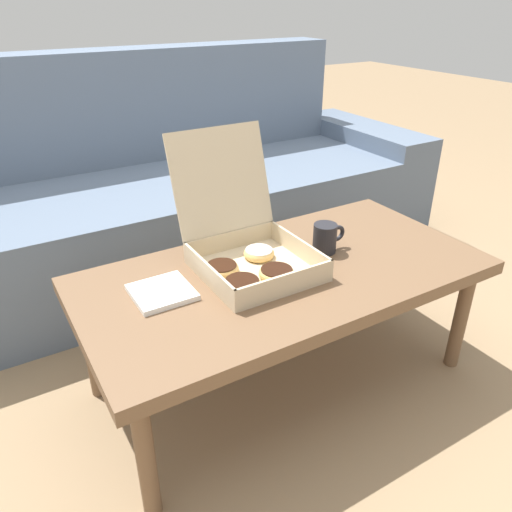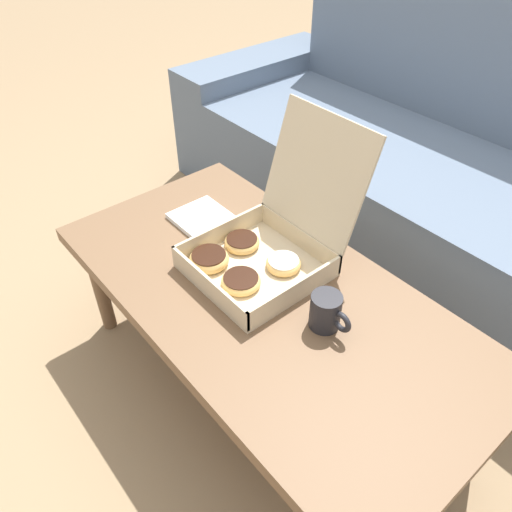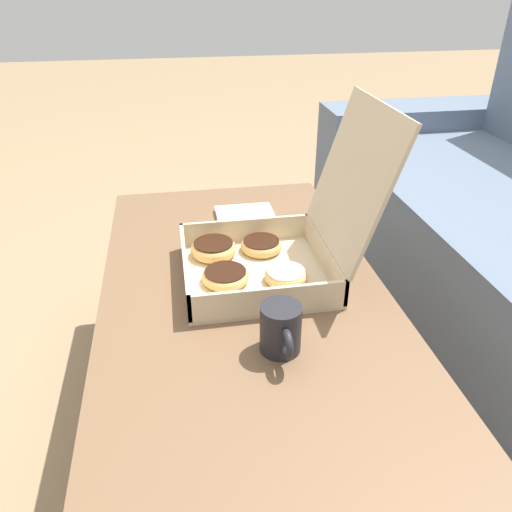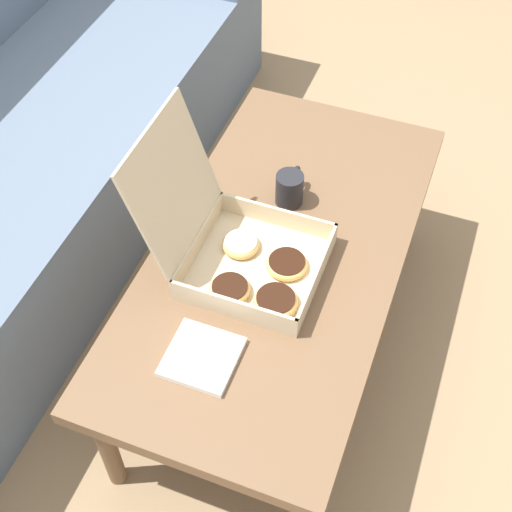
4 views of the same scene
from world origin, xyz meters
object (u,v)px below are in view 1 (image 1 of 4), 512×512
(couch, at_px, (163,198))
(coffee_mug, at_px, (326,238))
(coffee_table, at_px, (285,281))
(pastry_box, at_px, (246,249))

(couch, xyz_separation_m, coffee_mug, (0.17, -0.93, 0.15))
(coffee_table, distance_m, pastry_box, 0.15)
(couch, height_order, coffee_mug, couch)
(coffee_table, relative_size, pastry_box, 2.90)
(pastry_box, bearing_deg, couch, 84.14)
(couch, distance_m, coffee_mug, 0.96)
(pastry_box, xyz_separation_m, coffee_mug, (0.26, -0.03, -0.02))
(couch, height_order, coffee_table, couch)
(coffee_mug, bearing_deg, pastry_box, 173.06)
(pastry_box, height_order, coffee_mug, pastry_box)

